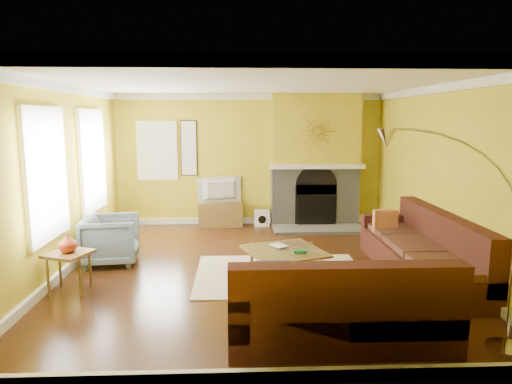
{
  "coord_description": "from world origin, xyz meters",
  "views": [
    {
      "loc": [
        -0.26,
        -6.51,
        2.21
      ],
      "look_at": [
        0.03,
        0.4,
        1.09
      ],
      "focal_mm": 32.0,
      "sensor_mm": 36.0,
      "label": 1
    }
  ],
  "objects_px": {
    "media_console": "(221,214)",
    "coffee_table": "(284,263)",
    "sectional_sofa": "(350,255)",
    "side_table": "(70,273)",
    "armchair": "(111,240)",
    "arc_lamp": "(454,246)"
  },
  "relations": [
    {
      "from": "media_console",
      "to": "coffee_table",
      "type": "bearing_deg",
      "value": -72.12
    },
    {
      "from": "sectional_sofa",
      "to": "side_table",
      "type": "height_order",
      "value": "sectional_sofa"
    },
    {
      "from": "media_console",
      "to": "side_table",
      "type": "height_order",
      "value": "side_table"
    },
    {
      "from": "media_console",
      "to": "armchair",
      "type": "xyz_separation_m",
      "value": [
        -1.6,
        -2.4,
        0.12
      ]
    },
    {
      "from": "coffee_table",
      "to": "media_console",
      "type": "distance_m",
      "value": 3.26
    },
    {
      "from": "side_table",
      "to": "sectional_sofa",
      "type": "bearing_deg",
      "value": -0.0
    },
    {
      "from": "sectional_sofa",
      "to": "media_console",
      "type": "height_order",
      "value": "sectional_sofa"
    },
    {
      "from": "coffee_table",
      "to": "arc_lamp",
      "type": "xyz_separation_m",
      "value": [
        1.33,
        -2.2,
        0.86
      ]
    },
    {
      "from": "media_console",
      "to": "armchair",
      "type": "distance_m",
      "value": 2.89
    },
    {
      "from": "side_table",
      "to": "arc_lamp",
      "type": "height_order",
      "value": "arc_lamp"
    },
    {
      "from": "coffee_table",
      "to": "armchair",
      "type": "distance_m",
      "value": 2.7
    },
    {
      "from": "arc_lamp",
      "to": "media_console",
      "type": "bearing_deg",
      "value": 113.71
    },
    {
      "from": "media_console",
      "to": "side_table",
      "type": "distance_m",
      "value": 4.02
    },
    {
      "from": "coffee_table",
      "to": "side_table",
      "type": "bearing_deg",
      "value": -169.88
    },
    {
      "from": "sectional_sofa",
      "to": "arc_lamp",
      "type": "relative_size",
      "value": 1.75
    },
    {
      "from": "coffee_table",
      "to": "sectional_sofa",
      "type": "bearing_deg",
      "value": -32.01
    },
    {
      "from": "media_console",
      "to": "arc_lamp",
      "type": "bearing_deg",
      "value": -66.29
    },
    {
      "from": "armchair",
      "to": "arc_lamp",
      "type": "xyz_separation_m",
      "value": [
        3.93,
        -2.9,
        0.68
      ]
    },
    {
      "from": "arc_lamp",
      "to": "coffee_table",
      "type": "bearing_deg",
      "value": 121.1
    },
    {
      "from": "arc_lamp",
      "to": "armchair",
      "type": "bearing_deg",
      "value": 143.56
    },
    {
      "from": "sectional_sofa",
      "to": "armchair",
      "type": "relative_size",
      "value": 4.54
    },
    {
      "from": "coffee_table",
      "to": "armchair",
      "type": "relative_size",
      "value": 1.21
    }
  ]
}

